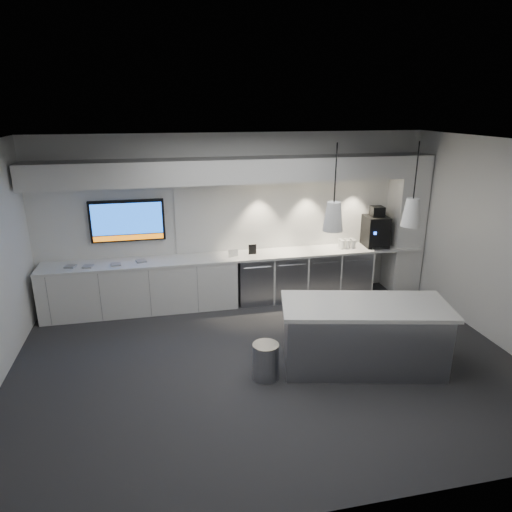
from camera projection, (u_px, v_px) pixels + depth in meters
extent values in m
plane|color=#29292C|center=(268.00, 363.00, 6.38)|extent=(7.00, 7.00, 0.00)
plane|color=black|center=(270.00, 144.00, 5.44)|extent=(7.00, 7.00, 0.00)
plane|color=white|center=(236.00, 218.00, 8.23)|extent=(7.00, 0.00, 7.00)
plane|color=white|center=(344.00, 364.00, 3.59)|extent=(7.00, 0.00, 7.00)
plane|color=white|center=(503.00, 246.00, 6.61)|extent=(0.00, 7.00, 7.00)
cube|color=silver|center=(240.00, 256.00, 8.13)|extent=(6.80, 0.65, 0.04)
cube|color=white|center=(141.00, 287.00, 7.92)|extent=(3.30, 0.63, 0.86)
cube|color=#97999F|center=(254.00, 279.00, 8.32)|extent=(0.60, 0.61, 0.85)
cube|color=#97999F|center=(287.00, 276.00, 8.45)|extent=(0.60, 0.61, 0.85)
cube|color=#97999F|center=(319.00, 274.00, 8.57)|extent=(0.60, 0.61, 0.85)
cube|color=#97999F|center=(351.00, 271.00, 8.70)|extent=(0.60, 0.61, 0.85)
cube|color=white|center=(300.00, 212.00, 8.44)|extent=(4.60, 0.03, 1.30)
cube|color=white|center=(239.00, 170.00, 7.67)|extent=(6.90, 0.60, 0.40)
cube|color=white|center=(405.00, 224.00, 8.66)|extent=(0.55, 0.55, 2.60)
cube|color=black|center=(127.00, 221.00, 7.79)|extent=(1.25, 0.06, 0.72)
cube|color=blue|center=(127.00, 219.00, 7.74)|extent=(1.17, 0.00, 0.54)
cube|color=orange|center=(129.00, 238.00, 7.85)|extent=(1.17, 0.00, 0.09)
cube|color=#97999F|center=(363.00, 337.00, 6.18)|extent=(2.24, 1.28, 0.88)
cube|color=silver|center=(366.00, 306.00, 6.04)|extent=(2.36, 1.41, 0.05)
cylinder|color=#97999F|center=(266.00, 361.00, 5.99)|extent=(0.42, 0.42, 0.49)
cube|color=black|center=(375.00, 231.00, 8.58)|extent=(0.45, 0.49, 0.57)
cube|color=black|center=(377.00, 211.00, 8.46)|extent=(0.24, 0.24, 0.19)
cube|color=#97999F|center=(380.00, 249.00, 8.43)|extent=(0.32, 0.22, 0.03)
cube|color=black|center=(252.00, 249.00, 8.14)|extent=(0.14, 0.03, 0.18)
cube|color=silver|center=(233.00, 253.00, 8.01)|extent=(0.18, 0.07, 0.14)
cube|color=gray|center=(70.00, 266.00, 7.51)|extent=(0.20, 0.20, 0.02)
cube|color=gray|center=(88.00, 266.00, 7.51)|extent=(0.19, 0.19, 0.02)
cube|color=gray|center=(116.00, 264.00, 7.61)|extent=(0.18, 0.18, 0.02)
cube|color=gray|center=(141.00, 261.00, 7.77)|extent=(0.20, 0.20, 0.02)
cone|color=white|center=(333.00, 217.00, 5.54)|extent=(0.25, 0.25, 0.36)
cylinder|color=black|center=(336.00, 173.00, 5.37)|extent=(0.02, 0.02, 0.70)
cone|color=white|center=(412.00, 213.00, 5.75)|extent=(0.25, 0.25, 0.36)
cylinder|color=black|center=(416.00, 170.00, 5.58)|extent=(0.02, 0.02, 0.70)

